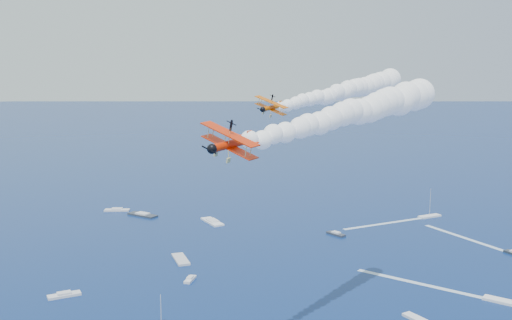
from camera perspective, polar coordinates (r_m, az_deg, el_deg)
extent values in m
cube|color=white|center=(179.80, 22.27, -12.23)|extent=(8.88, 9.94, 0.70)
cube|color=white|center=(263.71, 16.06, -5.12)|extent=(10.66, 5.28, 0.70)
cube|color=#303640|center=(260.08, -10.66, -5.11)|extent=(12.43, 12.92, 0.70)
cube|color=white|center=(179.01, -17.65, -12.06)|extent=(9.28, 4.67, 0.70)
cube|color=silver|center=(201.40, -7.12, -9.28)|extent=(4.74, 12.33, 0.70)
cube|color=white|center=(161.62, 15.01, -14.31)|extent=(4.97, 8.68, 0.70)
cube|color=white|center=(245.59, -4.15, -5.83)|extent=(7.53, 14.45, 0.70)
cube|color=silver|center=(270.53, -12.98, -4.63)|extent=(11.30, 5.93, 0.70)
cube|color=white|center=(183.48, -6.23, -11.14)|extent=(4.60, 6.28, 0.70)
cube|color=#323643|center=(229.86, 7.55, -6.94)|extent=(5.60, 8.23, 0.70)
cube|color=white|center=(186.55, 14.96, -11.16)|extent=(25.35, 30.89, 0.04)
cube|color=white|center=(248.52, 11.92, -5.90)|extent=(37.61, 9.70, 0.04)
cube|color=white|center=(237.54, 18.95, -6.92)|extent=(10.54, 37.47, 0.04)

